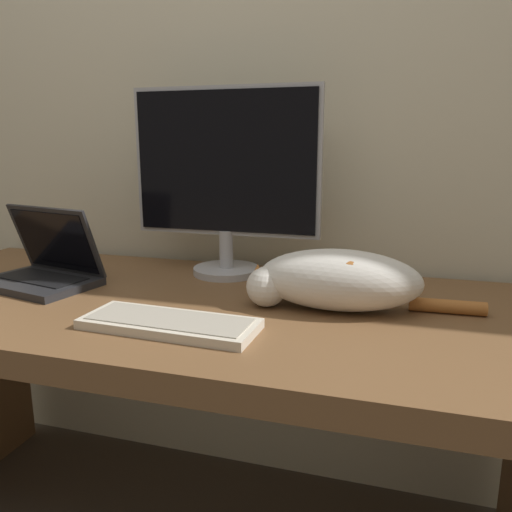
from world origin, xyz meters
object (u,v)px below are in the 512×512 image
object	(u,v)px
external_keyboard	(170,323)
laptop	(44,269)
monitor	(225,176)
cat	(335,279)

from	to	relation	value
external_keyboard	laptop	bearing A→B (deg)	159.02
monitor	laptop	world-z (taller)	monitor
laptop	external_keyboard	xyz separation A→B (m)	(0.48, -0.21, -0.03)
external_keyboard	cat	size ratio (longest dim) A/B	0.70
cat	laptop	bearing A→B (deg)	179.40
external_keyboard	cat	world-z (taller)	cat
monitor	cat	bearing A→B (deg)	-33.38
laptop	cat	xyz separation A→B (m)	(0.79, 0.02, 0.03)
laptop	cat	bearing A→B (deg)	13.54
laptop	cat	world-z (taller)	laptop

